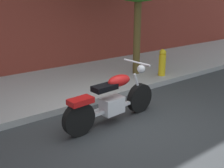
# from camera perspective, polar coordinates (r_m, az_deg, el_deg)

# --- Properties ---
(ground_plane) EXTENTS (60.00, 60.00, 0.00)m
(ground_plane) POSITION_cam_1_polar(r_m,az_deg,el_deg) (5.36, 4.35, -8.23)
(ground_plane) COLOR #303335
(sidewalk) EXTENTS (21.06, 3.07, 0.14)m
(sidewalk) POSITION_cam_1_polar(r_m,az_deg,el_deg) (7.46, -9.74, -0.07)
(sidewalk) COLOR #9C9C9C
(sidewalk) RESTS_ON ground
(motorcycle) EXTENTS (2.16, 0.70, 1.11)m
(motorcycle) POSITION_cam_1_polar(r_m,az_deg,el_deg) (5.22, -0.05, -3.54)
(motorcycle) COLOR black
(motorcycle) RESTS_ON ground
(fire_hydrant) EXTENTS (0.20, 0.20, 0.91)m
(fire_hydrant) POSITION_cam_1_polar(r_m,az_deg,el_deg) (7.98, 10.40, 3.97)
(fire_hydrant) COLOR gold
(fire_hydrant) RESTS_ON ground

